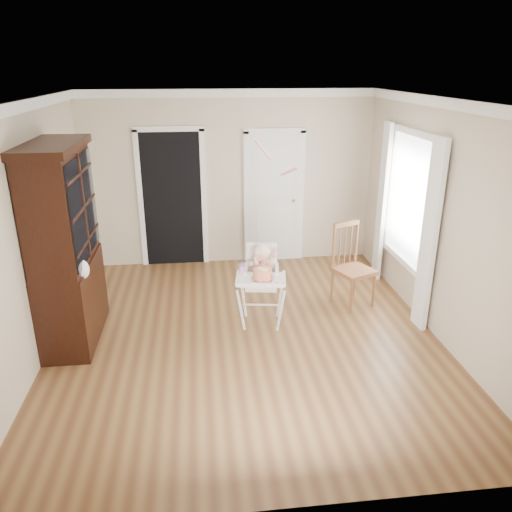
{
  "coord_description": "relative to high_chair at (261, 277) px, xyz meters",
  "views": [
    {
      "loc": [
        -0.49,
        -5.19,
        3.02
      ],
      "look_at": [
        0.14,
        0.21,
        0.94
      ],
      "focal_mm": 35.0,
      "sensor_mm": 36.0,
      "label": 1
    }
  ],
  "objects": [
    {
      "name": "crown_molding",
      "position": [
        -0.22,
        -0.3,
        2.01
      ],
      "size": [
        4.5,
        5.0,
        0.12
      ],
      "primitive_type": null,
      "color": "white",
      "rests_on": "ceiling"
    },
    {
      "name": "high_chair",
      "position": [
        0.0,
        0.0,
        0.0
      ],
      "size": [
        0.67,
        0.8,
        1.02
      ],
      "rotation": [
        0.0,
        0.0,
        -0.15
      ],
      "color": "white",
      "rests_on": "floor"
    },
    {
      "name": "streamer",
      "position": [
        -0.01,
        -0.21,
        1.56
      ],
      "size": [
        0.13,
        0.48,
        0.15
      ],
      "primitive_type": null,
      "rotation": [
        0.26,
        0.0,
        0.21
      ],
      "color": "#FD92C5",
      "rests_on": "ceiling"
    },
    {
      "name": "wall_back",
      "position": [
        -0.22,
        2.2,
        0.72
      ],
      "size": [
        4.5,
        0.0,
        4.5
      ],
      "primitive_type": "plane",
      "rotation": [
        1.57,
        0.0,
        0.0
      ],
      "color": "beige",
      "rests_on": "floor"
    },
    {
      "name": "wall_left",
      "position": [
        -2.47,
        -0.3,
        0.72
      ],
      "size": [
        0.0,
        5.0,
        5.0
      ],
      "primitive_type": "plane",
      "rotation": [
        1.57,
        0.0,
        1.57
      ],
      "color": "beige",
      "rests_on": "floor"
    },
    {
      "name": "cake",
      "position": [
        -0.02,
        -0.25,
        0.14
      ],
      "size": [
        0.28,
        0.28,
        0.13
      ],
      "color": "silver",
      "rests_on": "high_chair"
    },
    {
      "name": "doorway",
      "position": [
        -1.12,
        2.18,
        0.48
      ],
      "size": [
        1.06,
        0.05,
        2.22
      ],
      "color": "black",
      "rests_on": "wall_back"
    },
    {
      "name": "closet_door",
      "position": [
        0.48,
        2.18,
        0.4
      ],
      "size": [
        0.96,
        0.09,
        2.13
      ],
      "color": "white",
      "rests_on": "wall_back"
    },
    {
      "name": "dining_chair",
      "position": [
        1.27,
        0.42,
        -0.11
      ],
      "size": [
        0.6,
        0.6,
        1.11
      ],
      "rotation": [
        0.0,
        0.0,
        0.42
      ],
      "color": "brown",
      "rests_on": "floor"
    },
    {
      "name": "baby",
      "position": [
        0.01,
        0.02,
        0.16
      ],
      "size": [
        0.3,
        0.25,
        0.48
      ],
      "rotation": [
        0.0,
        0.0,
        -0.15
      ],
      "color": "beige",
      "rests_on": "high_chair"
    },
    {
      "name": "floor",
      "position": [
        -0.22,
        -0.3,
        -0.63
      ],
      "size": [
        5.0,
        5.0,
        0.0
      ],
      "primitive_type": "plane",
      "color": "brown",
      "rests_on": "ground"
    },
    {
      "name": "wall_right",
      "position": [
        2.03,
        -0.3,
        0.72
      ],
      "size": [
        0.0,
        5.0,
        5.0
      ],
      "primitive_type": "plane",
      "rotation": [
        1.57,
        0.0,
        -1.57
      ],
      "color": "beige",
      "rests_on": "floor"
    },
    {
      "name": "ceiling",
      "position": [
        -0.22,
        -0.3,
        2.07
      ],
      "size": [
        5.0,
        5.0,
        0.0
      ],
      "primitive_type": "plane",
      "rotation": [
        3.14,
        0.0,
        0.0
      ],
      "color": "white",
      "rests_on": "wall_back"
    },
    {
      "name": "sippy_cup",
      "position": [
        -0.24,
        -0.08,
        0.15
      ],
      "size": [
        0.07,
        0.07,
        0.17
      ],
      "rotation": [
        0.0,
        0.0,
        -0.15
      ],
      "color": "pink",
      "rests_on": "high_chair"
    },
    {
      "name": "window_right",
      "position": [
        1.96,
        0.5,
        0.66
      ],
      "size": [
        0.13,
        1.84,
        2.3
      ],
      "color": "white",
      "rests_on": "wall_right"
    },
    {
      "name": "china_cabinet",
      "position": [
        -2.21,
        -0.07,
        0.51
      ],
      "size": [
        0.6,
        1.35,
        2.28
      ],
      "color": "black",
      "rests_on": "floor"
    }
  ]
}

